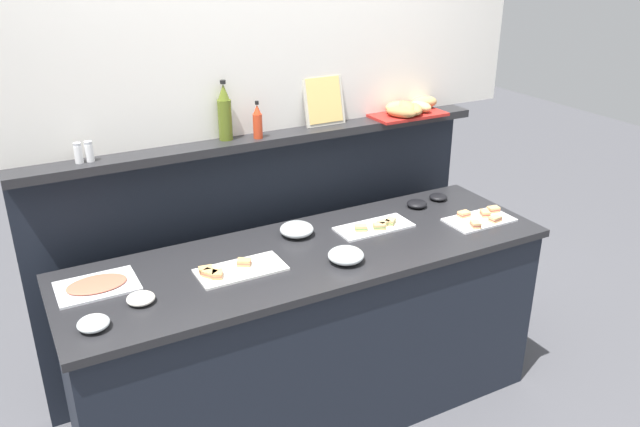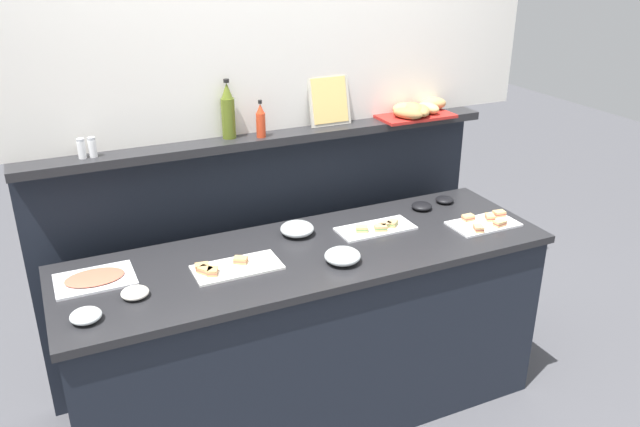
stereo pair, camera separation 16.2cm
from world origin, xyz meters
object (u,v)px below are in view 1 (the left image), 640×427
object	(u,v)px
glass_bowl_large	(93,324)
condiment_bowl_cream	(438,197)
condiment_bowl_teal	(141,298)
cold_cuts_platter	(97,285)
bread_basket	(409,109)
condiment_bowl_dark	(417,204)
sandwich_platter_rear	(480,219)
glass_bowl_medium	(346,256)
olive_oil_bottle	(225,113)
framed_picture	(324,100)
hot_sauce_bottle	(258,122)
salt_shaker	(78,153)
sandwich_platter_side	(375,226)
sandwich_platter_front	(236,270)
glass_bowl_small	(297,230)
pepper_shaker	(89,151)

from	to	relation	value
glass_bowl_large	condiment_bowl_cream	xyz separation A→B (m)	(1.84, 0.39, -0.00)
condiment_bowl_teal	cold_cuts_platter	bearing A→B (deg)	122.40
glass_bowl_large	bread_basket	bearing A→B (deg)	18.78
cold_cuts_platter	condiment_bowl_dark	distance (m)	1.62
sandwich_platter_rear	glass_bowl_medium	distance (m)	0.80
olive_oil_bottle	condiment_bowl_dark	bearing A→B (deg)	-17.32
bread_basket	framed_picture	size ratio (longest dim) A/B	1.69
condiment_bowl_dark	hot_sauce_bottle	xyz separation A→B (m)	(-0.77, 0.23, 0.48)
cold_cuts_platter	bread_basket	world-z (taller)	bread_basket
salt_shaker	hot_sauce_bottle	bearing A→B (deg)	-1.77
olive_oil_bottle	bread_basket	world-z (taller)	olive_oil_bottle
cold_cuts_platter	sandwich_platter_side	bearing A→B (deg)	-2.29
sandwich_platter_rear	condiment_bowl_dark	xyz separation A→B (m)	(-0.17, 0.29, 0.01)
condiment_bowl_cream	sandwich_platter_front	bearing A→B (deg)	-169.28
framed_picture	glass_bowl_small	bearing A→B (deg)	-135.15
hot_sauce_bottle	glass_bowl_medium	bearing A→B (deg)	-76.46
glass_bowl_large	olive_oil_bottle	distance (m)	1.13
glass_bowl_small	bread_basket	world-z (taller)	bread_basket
cold_cuts_platter	pepper_shaker	xyz separation A→B (m)	(0.09, 0.33, 0.45)
sandwich_platter_rear	condiment_bowl_dark	bearing A→B (deg)	120.89
glass_bowl_small	bread_basket	size ratio (longest dim) A/B	0.38
sandwich_platter_rear	glass_bowl_small	world-z (taller)	glass_bowl_small
cold_cuts_platter	glass_bowl_medium	size ratio (longest dim) A/B	2.00
cold_cuts_platter	olive_oil_bottle	xyz separation A→B (m)	(0.70, 0.35, 0.53)
sandwich_platter_side	glass_bowl_medium	world-z (taller)	glass_bowl_medium
sandwich_platter_rear	bread_basket	xyz separation A→B (m)	(-0.08, 0.52, 0.44)
glass_bowl_large	pepper_shaker	world-z (taller)	pepper_shaker
glass_bowl_medium	pepper_shaker	distance (m)	1.16
glass_bowl_large	pepper_shaker	distance (m)	0.78
cold_cuts_platter	pepper_shaker	bearing A→B (deg)	74.52
condiment_bowl_cream	framed_picture	size ratio (longest dim) A/B	0.38
sandwich_platter_front	condiment_bowl_cream	distance (m)	1.26
sandwich_platter_rear	olive_oil_bottle	world-z (taller)	olive_oil_bottle
cold_cuts_platter	glass_bowl_medium	bearing A→B (deg)	-15.92
sandwich_platter_front	glass_bowl_small	bearing A→B (deg)	27.14
sandwich_platter_front	salt_shaker	bearing A→B (deg)	136.18
salt_shaker	bread_basket	xyz separation A→B (m)	(1.66, -0.02, -0.01)
pepper_shaker	framed_picture	size ratio (longest dim) A/B	0.35
cold_cuts_platter	glass_bowl_large	bearing A→B (deg)	-102.56
sandwich_platter_front	pepper_shaker	world-z (taller)	pepper_shaker
glass_bowl_small	olive_oil_bottle	bearing A→B (deg)	125.56
sandwich_platter_side	bread_basket	xyz separation A→B (m)	(0.42, 0.36, 0.44)
sandwich_platter_side	glass_bowl_medium	bearing A→B (deg)	-142.43
olive_oil_bottle	bread_basket	xyz separation A→B (m)	(1.00, -0.05, -0.09)
sandwich_platter_rear	hot_sauce_bottle	bearing A→B (deg)	150.98
sandwich_platter_side	glass_bowl_small	size ratio (longest dim) A/B	2.35
sandwich_platter_side	sandwich_platter_rear	world-z (taller)	same
condiment_bowl_dark	olive_oil_bottle	xyz separation A→B (m)	(-0.91, 0.28, 0.52)
pepper_shaker	framed_picture	xyz separation A→B (m)	(1.14, 0.04, 0.08)
cold_cuts_platter	olive_oil_bottle	world-z (taller)	olive_oil_bottle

